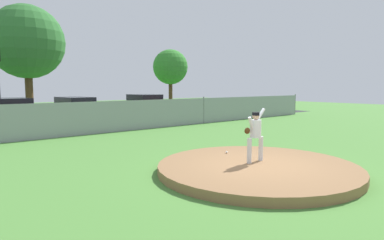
% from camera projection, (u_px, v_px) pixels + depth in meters
% --- Properties ---
extents(ground_plane, '(80.00, 80.00, 0.00)m').
position_uv_depth(ground_plane, '(143.00, 144.00, 13.73)').
color(ground_plane, '#4C8438').
extents(asphalt_strip, '(44.00, 7.00, 0.01)m').
position_uv_depth(asphalt_strip, '(70.00, 125.00, 20.18)').
color(asphalt_strip, '#2B2B2D').
rests_on(asphalt_strip, ground_plane).
extents(pitchers_mound, '(5.56, 5.56, 0.23)m').
position_uv_depth(pitchers_mound, '(257.00, 168.00, 9.16)').
color(pitchers_mound, olive).
rests_on(pitchers_mound, ground_plane).
extents(pitcher_youth, '(0.80, 0.32, 1.54)m').
position_uv_depth(pitcher_youth, '(255.00, 131.00, 9.32)').
color(pitcher_youth, silver).
rests_on(pitcher_youth, pitchers_mound).
extents(baseball, '(0.07, 0.07, 0.07)m').
position_uv_depth(baseball, '(227.00, 152.00, 10.61)').
color(baseball, white).
rests_on(baseball, pitchers_mound).
extents(chainlink_fence, '(35.34, 0.07, 1.74)m').
position_uv_depth(chainlink_fence, '(101.00, 117.00, 16.68)').
color(chainlink_fence, gray).
rests_on(chainlink_fence, ground_plane).
extents(parked_car_red, '(1.97, 4.37, 1.82)m').
position_uv_depth(parked_car_red, '(145.00, 108.00, 23.70)').
color(parked_car_red, '#A81919').
rests_on(parked_car_red, ground_plane).
extents(parked_car_burgundy, '(1.88, 4.32, 1.75)m').
position_uv_depth(parked_car_burgundy, '(13.00, 114.00, 18.33)').
color(parked_car_burgundy, maroon).
rests_on(parked_car_burgundy, ground_plane).
extents(parked_car_champagne, '(2.01, 4.82, 1.73)m').
position_uv_depth(parked_car_champagne, '(75.00, 111.00, 20.52)').
color(parked_car_champagne, tan).
rests_on(parked_car_champagne, ground_plane).
extents(traffic_cone_orange, '(0.40, 0.40, 0.55)m').
position_uv_depth(traffic_cone_orange, '(112.00, 119.00, 21.30)').
color(traffic_cone_orange, orange).
rests_on(traffic_cone_orange, asphalt_strip).
extents(tree_tall_centre, '(5.73, 5.73, 8.73)m').
position_uv_depth(tree_tall_centre, '(27.00, 42.00, 25.58)').
color(tree_tall_centre, '#4C331E').
rests_on(tree_tall_centre, ground_plane).
extents(tree_broad_right, '(3.64, 3.64, 6.23)m').
position_uv_depth(tree_broad_right, '(170.00, 67.00, 34.16)').
color(tree_broad_right, '#4C331E').
rests_on(tree_broad_right, ground_plane).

